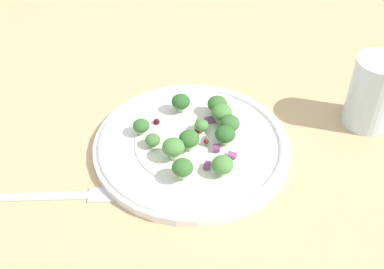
{
  "coord_description": "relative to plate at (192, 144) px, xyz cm",
  "views": [
    {
      "loc": [
        13.67,
        -47.74,
        48.24
      ],
      "look_at": [
        -2.73,
        0.09,
        2.7
      ],
      "focal_mm": 46.75,
      "sensor_mm": 36.0,
      "label": 1
    }
  ],
  "objects": [
    {
      "name": "ground_plane",
      "position": [
        2.73,
        -0.09,
        -1.86
      ],
      "size": [
        180.0,
        180.0,
        2.0
      ],
      "primitive_type": "cube",
      "color": "tan"
    },
    {
      "name": "plate",
      "position": [
        0.0,
        0.0,
        0.0
      ],
      "size": [
        27.23,
        27.23,
        1.7
      ],
      "color": "white",
      "rests_on": "ground_plane"
    },
    {
      "name": "dressing_pool",
      "position": [
        0.0,
        0.0,
        0.44
      ],
      "size": [
        15.8,
        15.8,
        0.2
      ],
      "primitive_type": "cylinder",
      "color": "white",
      "rests_on": "plate"
    },
    {
      "name": "broccoli_floret_0",
      "position": [
        -3.68,
        5.73,
        2.29
      ],
      "size": [
        2.71,
        2.71,
        2.74
      ],
      "color": "#9EC684",
      "rests_on": "plate"
    },
    {
      "name": "broccoli_floret_1",
      "position": [
        -1.24,
        -3.91,
        2.51
      ],
      "size": [
        2.95,
        2.95,
        2.98
      ],
      "color": "#9EC684",
      "rests_on": "plate"
    },
    {
      "name": "broccoli_floret_2",
      "position": [
        -4.72,
        -2.59,
        1.63
      ],
      "size": [
        2.08,
        2.08,
        2.1
      ],
      "color": "#9EC684",
      "rests_on": "plate"
    },
    {
      "name": "broccoli_floret_3",
      "position": [
        -7.25,
        -0.63,
        1.85
      ],
      "size": [
        2.34,
        2.34,
        2.37
      ],
      "color": "#ADD18E",
      "rests_on": "plate"
    },
    {
      "name": "broccoli_floret_4",
      "position": [
        5.65,
        -4.53,
        2.11
      ],
      "size": [
        2.83,
        2.83,
        2.86
      ],
      "color": "#ADD18E",
      "rests_on": "plate"
    },
    {
      "name": "broccoli_floret_5",
      "position": [
        1.16,
        -7.05,
        2.56
      ],
      "size": [
        2.71,
        2.71,
        2.75
      ],
      "color": "#9EC684",
      "rests_on": "plate"
    },
    {
      "name": "broccoli_floret_6",
      "position": [
        0.59,
        2.45,
        1.6
      ],
      "size": [
        2.02,
        2.02,
        2.05
      ],
      "color": "#ADD18E",
      "rests_on": "plate"
    },
    {
      "name": "broccoli_floret_7",
      "position": [
        2.39,
        4.99,
        2.54
      ],
      "size": [
        2.96,
        2.96,
        3.0
      ],
      "color": "#8EB77A",
      "rests_on": "plate"
    },
    {
      "name": "broccoli_floret_8",
      "position": [
        1.52,
        6.87,
        2.3
      ],
      "size": [
        2.91,
        2.91,
        2.94
      ],
      "color": "#9EC684",
      "rests_on": "plate"
    },
    {
      "name": "broccoli_floret_9",
      "position": [
        4.41,
        0.95,
        2.31
      ],
      "size": [
        2.79,
        2.79,
        2.83
      ],
      "color": "#9EC684",
      "rests_on": "plate"
    },
    {
      "name": "broccoli_floret_10",
      "position": [
        0.16,
        -1.62,
        2.45
      ],
      "size": [
        2.79,
        2.79,
        2.83
      ],
      "color": "#9EC684",
      "rests_on": "plate"
    },
    {
      "name": "broccoli_floret_11",
      "position": [
        4.43,
        3.16,
        2.46
      ],
      "size": [
        2.77,
        2.77,
        2.8
      ],
      "color": "#9EC684",
      "rests_on": "plate"
    },
    {
      "name": "cranberry_0",
      "position": [
        2.06,
        0.03,
        1.24
      ],
      "size": [
        0.73,
        0.73,
        0.73
      ],
      "primitive_type": "sphere",
      "color": "maroon",
      "rests_on": "plate"
    },
    {
      "name": "cranberry_1",
      "position": [
        -6.07,
        2.02,
        0.81
      ],
      "size": [
        0.91,
        0.91,
        0.91
      ],
      "primitive_type": "sphere",
      "color": "#4C0A14",
      "rests_on": "plate"
    },
    {
      "name": "cranberry_2",
      "position": [
        3.24,
        5.05,
        0.96
      ],
      "size": [
        0.96,
        0.96,
        0.96
      ],
      "primitive_type": "sphere",
      "color": "#4C0A14",
      "rests_on": "plate"
    },
    {
      "name": "cranberry_3",
      "position": [
        0.08,
        2.17,
        0.88
      ],
      "size": [
        0.83,
        0.83,
        0.83
      ],
      "primitive_type": "sphere",
      "color": "#4C0A14",
      "rests_on": "plate"
    },
    {
      "name": "onion_bit_0",
      "position": [
        4.35,
        5.15,
        0.85
      ],
      "size": [
        1.09,
        1.15,
        0.33
      ],
      "primitive_type": "cube",
      "rotation": [
        0.0,
        0.0,
        2.84
      ],
      "color": "#843D75",
      "rests_on": "plate"
    },
    {
      "name": "onion_bit_1",
      "position": [
        1.01,
        4.98,
        0.67
      ],
      "size": [
        1.82,
        1.79,
        0.36
      ],
      "primitive_type": "cube",
      "rotation": [
        0.0,
        0.0,
        2.13
      ],
      "color": "#843D75",
      "rests_on": "plate"
    },
    {
      "name": "onion_bit_2",
      "position": [
        3.51,
        -4.09,
        1.0
      ],
      "size": [
        0.92,
        1.11,
        0.54
      ],
      "primitive_type": "cube",
      "rotation": [
        0.0,
        0.0,
        0.06
      ],
      "color": "#843D75",
      "rests_on": "plate"
    },
    {
      "name": "onion_bit_3",
      "position": [
        6.07,
        -1.21,
        0.98
      ],
      "size": [
        1.25,
        0.91,
        0.42
      ],
      "primitive_type": "cube",
      "rotation": [
        0.0,
        0.0,
        1.53
      ],
      "color": "#934C84",
      "rests_on": "plate"
    },
    {
      "name": "onion_bit_4",
      "position": [
        3.73,
        -0.7,
        1.09
      ],
      "size": [
        1.15,
        1.3,
        0.56
      ],
      "primitive_type": "cube",
      "rotation": [
        0.0,
        0.0,
        0.3
      ],
      "color": "#843D75",
      "rests_on": "plate"
    },
    {
      "name": "fork",
      "position": [
        -13.8,
        -14.11,
        -0.61
      ],
      "size": [
        17.99,
        8.41,
        0.5
      ],
      "color": "silver",
      "rests_on": "ground_plane"
    },
    {
      "name": "water_glass",
      "position": [
        22.29,
        13.84,
        4.53
      ],
      "size": [
        6.74,
        6.74,
        10.78
      ],
      "primitive_type": "cylinder",
      "color": "silver",
      "rests_on": "ground_plane"
    }
  ]
}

